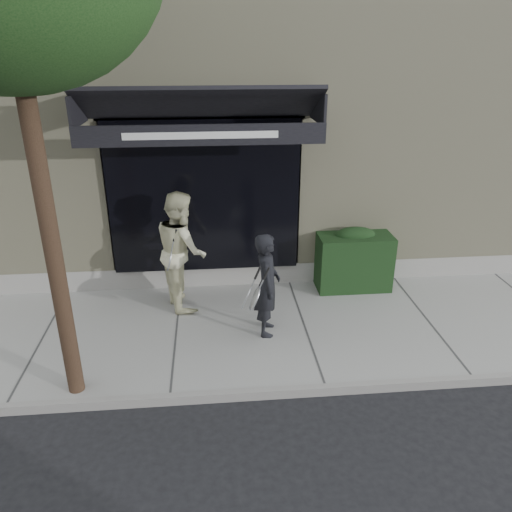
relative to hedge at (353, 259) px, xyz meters
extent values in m
plane|color=black|center=(-1.10, -1.25, -0.66)|extent=(80.00, 80.00, 0.00)
cube|color=#9A9A94|center=(-1.10, -1.25, -0.60)|extent=(20.00, 3.00, 0.12)
cube|color=gray|center=(-1.10, -2.80, -0.59)|extent=(20.00, 0.10, 0.14)
cube|color=#BCB58F|center=(-1.10, 3.75, 2.09)|extent=(14.00, 7.00, 5.50)
cube|color=gray|center=(-1.10, 0.45, -0.41)|extent=(14.02, 0.42, 0.50)
cube|color=black|center=(-2.60, 0.30, 1.14)|extent=(3.20, 0.30, 2.60)
cube|color=gray|center=(-4.20, 0.45, 1.14)|extent=(0.08, 0.40, 2.60)
cube|color=gray|center=(-1.00, 0.45, 1.14)|extent=(0.08, 0.40, 2.60)
cube|color=gray|center=(-2.60, 0.45, 2.48)|extent=(3.36, 0.40, 0.12)
cube|color=black|center=(-2.60, -0.25, 2.74)|extent=(3.60, 1.03, 0.55)
cube|color=black|center=(-2.60, -0.75, 2.35)|extent=(3.60, 0.05, 0.30)
cube|color=white|center=(-2.60, -0.78, 2.35)|extent=(2.20, 0.01, 0.10)
cube|color=black|center=(-4.38, -0.25, 2.66)|extent=(0.04, 1.00, 0.45)
cube|color=black|center=(-0.82, -0.25, 2.66)|extent=(0.04, 1.00, 0.45)
cube|color=black|center=(0.00, 0.00, -0.04)|extent=(1.30, 0.70, 1.00)
ellipsoid|color=black|center=(0.00, 0.00, 0.46)|extent=(0.71, 0.38, 0.27)
cylinder|color=black|center=(-4.30, -2.55, 1.74)|extent=(0.20, 0.20, 4.80)
imported|color=black|center=(-1.71, -1.39, 0.26)|extent=(0.44, 0.62, 1.60)
torus|color=silver|center=(-1.92, -1.68, 0.20)|extent=(0.15, 0.31, 0.29)
cylinder|color=silver|center=(-1.92, -1.68, 0.20)|extent=(0.12, 0.27, 0.25)
cylinder|color=silver|center=(-1.92, -1.68, 0.20)|extent=(0.17, 0.02, 0.09)
cylinder|color=black|center=(-1.92, -1.68, 0.20)|extent=(0.20, 0.04, 0.11)
torus|color=silver|center=(-2.03, -1.68, 0.22)|extent=(0.21, 0.33, 0.29)
cylinder|color=silver|center=(-2.03, -1.68, 0.22)|extent=(0.17, 0.29, 0.25)
cylinder|color=silver|center=(-2.03, -1.68, 0.22)|extent=(0.17, 0.07, 0.08)
cylinder|color=black|center=(-2.03, -1.68, 0.22)|extent=(0.20, 0.08, 0.10)
imported|color=beige|center=(-3.00, -0.37, 0.44)|extent=(0.99, 1.13, 1.96)
torus|color=silver|center=(-3.18, -0.67, 0.41)|extent=(0.12, 0.31, 0.30)
cylinder|color=silver|center=(-3.18, -0.67, 0.41)|extent=(0.09, 0.27, 0.26)
cylinder|color=silver|center=(-3.18, -0.67, 0.41)|extent=(0.18, 0.03, 0.07)
cylinder|color=black|center=(-3.18, -0.67, 0.41)|extent=(0.20, 0.04, 0.08)
camera|label=1|loc=(-2.49, -7.95, 3.58)|focal=35.00mm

